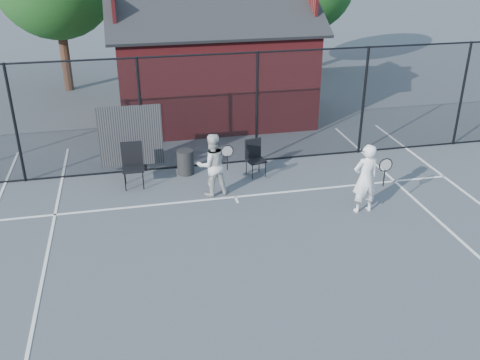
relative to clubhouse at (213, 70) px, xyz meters
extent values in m
plane|color=#494E54|center=(-0.50, -9.00, -1.61)|extent=(80.00, 80.00, 0.00)
cube|color=white|center=(-0.50, -6.00, -1.60)|extent=(11.00, 0.06, 0.01)
cube|color=white|center=(-0.50, -6.15, -1.60)|extent=(0.06, 0.30, 0.01)
cylinder|color=black|center=(-5.50, -4.00, -0.11)|extent=(0.07, 0.07, 3.00)
cylinder|color=black|center=(-2.50, -4.00, -0.11)|extent=(0.07, 0.07, 3.00)
cylinder|color=black|center=(0.50, -4.00, -0.11)|extent=(0.07, 0.07, 3.00)
cylinder|color=black|center=(3.50, -4.00, -0.11)|extent=(0.07, 0.07, 3.00)
cylinder|color=black|center=(6.50, -4.00, -0.11)|extent=(0.07, 0.07, 3.00)
cylinder|color=black|center=(-0.50, -4.00, 1.36)|extent=(22.00, 0.04, 0.04)
cylinder|color=black|center=(-0.50, -4.00, -1.58)|extent=(22.00, 0.04, 0.04)
cube|color=black|center=(-0.50, -4.00, -0.11)|extent=(22.00, 3.00, 0.01)
cube|color=black|center=(-2.80, -4.02, -0.61)|extent=(1.60, 0.04, 1.60)
cube|color=maroon|center=(0.00, 0.00, -0.11)|extent=(6.00, 4.00, 3.00)
cube|color=black|center=(0.00, -1.00, 1.92)|extent=(6.50, 2.36, 1.32)
cube|color=black|center=(0.00, 1.00, 1.92)|extent=(6.50, 2.36, 1.32)
cube|color=maroon|center=(-2.95, 0.00, 1.92)|extent=(0.10, 2.80, 1.06)
cube|color=maroon|center=(2.95, 0.00, 1.92)|extent=(0.10, 2.80, 1.06)
cylinder|color=#322214|center=(-5.00, 4.50, -0.35)|extent=(0.36, 0.36, 2.52)
cylinder|color=#322214|center=(5.00, 5.50, -0.49)|extent=(0.36, 0.36, 2.23)
imported|color=white|center=(2.16, -7.27, -0.80)|extent=(0.61, 0.42, 1.61)
torus|color=black|center=(2.43, -7.59, -0.36)|extent=(0.32, 0.03, 0.32)
cylinder|color=black|center=(2.43, -7.59, -0.66)|extent=(0.03, 0.03, 0.39)
imported|color=silver|center=(-1.00, -5.71, -0.84)|extent=(0.82, 0.68, 1.53)
torus|color=black|center=(-0.69, -6.02, -0.40)|extent=(0.30, 0.02, 0.30)
cylinder|color=black|center=(-0.69, -6.02, -0.69)|extent=(0.03, 0.03, 0.37)
cube|color=black|center=(-2.81, -4.90, -1.07)|extent=(0.52, 0.54, 1.07)
cube|color=black|center=(0.27, -4.90, -1.15)|extent=(0.53, 0.54, 0.92)
cylinder|color=black|center=(-1.48, -4.40, -1.29)|extent=(0.52, 0.52, 0.64)
camera|label=1|loc=(-2.79, -17.06, 4.19)|focal=40.00mm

